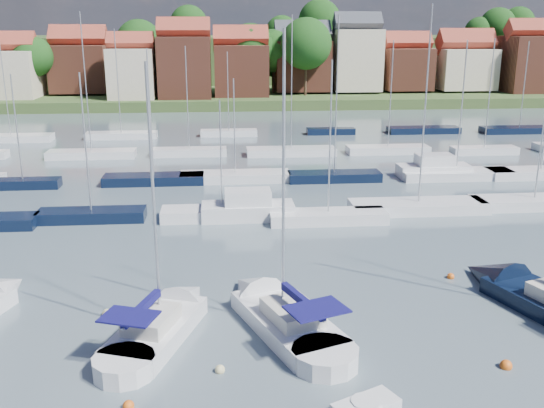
{
  "coord_description": "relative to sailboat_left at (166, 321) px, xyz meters",
  "views": [
    {
      "loc": [
        -7.3,
        -24.14,
        13.98
      ],
      "look_at": [
        -3.99,
        14.0,
        2.87
      ],
      "focal_mm": 40.0,
      "sensor_mm": 36.0,
      "label": 1
    }
  ],
  "objects": [
    {
      "name": "sailboat_centre",
      "position": [
        5.37,
        0.49,
        -0.01
      ],
      "size": [
        6.72,
        11.53,
        15.24
      ],
      "rotation": [
        0.0,
        0.0,
        1.93
      ],
      "color": "silver",
      "rests_on": "ground"
    },
    {
      "name": "buoy_h",
      "position": [
        18.59,
        3.39,
        -0.36
      ],
      "size": [
        0.49,
        0.49,
        0.49
      ],
      "primitive_type": "sphere",
      "color": "beige",
      "rests_on": "ground"
    },
    {
      "name": "buoy_e",
      "position": [
        16.02,
        4.76,
        -0.36
      ],
      "size": [
        0.43,
        0.43,
        0.43
      ],
      "primitive_type": "sphere",
      "color": "#D85914",
      "rests_on": "ground"
    },
    {
      "name": "marina_field",
      "position": [
        12.03,
        32.42,
        0.07
      ],
      "size": [
        79.62,
        41.41,
        15.93
      ],
      "color": "silver",
      "rests_on": "ground"
    },
    {
      "name": "buoy_g",
      "position": [
        -3.09,
        1.61,
        -0.36
      ],
      "size": [
        0.52,
        0.52,
        0.52
      ],
      "primitive_type": "sphere",
      "color": "beige",
      "rests_on": "ground"
    },
    {
      "name": "buoy_b",
      "position": [
        -0.92,
        -6.38,
        -0.36
      ],
      "size": [
        0.45,
        0.45,
        0.45
      ],
      "primitive_type": "sphere",
      "color": "#D85914",
      "rests_on": "ground"
    },
    {
      "name": "sailboat_left",
      "position": [
        0.0,
        0.0,
        0.0
      ],
      "size": [
        5.86,
        10.39,
        13.76
      ],
      "rotation": [
        0.0,
        0.0,
        1.23
      ],
      "color": "silver",
      "rests_on": "ground"
    },
    {
      "name": "ground",
      "position": [
        10.12,
        37.27,
        -0.36
      ],
      "size": [
        260.0,
        260.0,
        0.0
      ],
      "primitive_type": "plane",
      "color": "#495B63",
      "rests_on": "ground"
    },
    {
      "name": "tender",
      "position": [
        8.09,
        -7.39,
        -0.15
      ],
      "size": [
        2.81,
        2.17,
        0.55
      ],
      "rotation": [
        0.0,
        0.0,
        0.45
      ],
      "color": "silver",
      "rests_on": "ground"
    },
    {
      "name": "buoy_d",
      "position": [
        14.8,
        -4.86,
        -0.36
      ],
      "size": [
        0.53,
        0.53,
        0.53
      ],
      "primitive_type": "sphere",
      "color": "#D85914",
      "rests_on": "ground"
    },
    {
      "name": "sailboat_navy",
      "position": [
        19.08,
        1.18,
        -0.01
      ],
      "size": [
        6.64,
        11.81,
        15.87
      ],
      "rotation": [
        0.0,
        0.0,
        1.91
      ],
      "color": "black",
      "rests_on": "ground"
    },
    {
      "name": "far_shore_town",
      "position": [
        12.35,
        129.94,
        4.24
      ],
      "size": [
        212.46,
        90.0,
        22.27
      ],
      "color": "#3C4C26",
      "rests_on": "ground"
    },
    {
      "name": "buoy_c",
      "position": [
        2.58,
        -4.13,
        -0.36
      ],
      "size": [
        0.43,
        0.43,
        0.43
      ],
      "primitive_type": "sphere",
      "color": "beige",
      "rests_on": "ground"
    }
  ]
}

